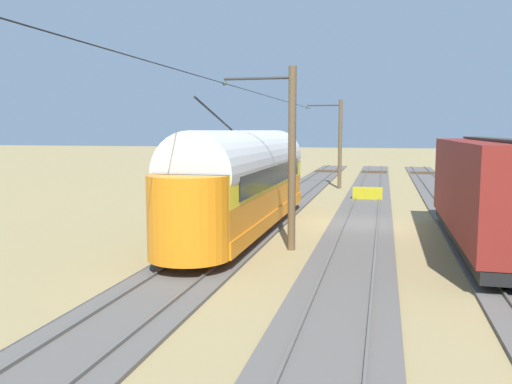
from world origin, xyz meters
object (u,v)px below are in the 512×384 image
at_px(vintage_streetcar, 246,179).
at_px(catenary_pole_mid_near, 290,155).
at_px(track_end_bumper, 368,194).
at_px(catenary_pole_foreground, 339,142).
at_px(coach_adjacent, 493,191).

distance_m(vintage_streetcar, catenary_pole_mid_near, 4.06).
relative_size(vintage_streetcar, track_end_bumper, 8.93).
bearing_deg(catenary_pole_foreground, vintage_streetcar, 82.35).
distance_m(catenary_pole_mid_near, track_end_bumper, 15.13).
relative_size(coach_adjacent, track_end_bumper, 6.75).
bearing_deg(catenary_pole_foreground, track_end_bumper, 109.95).
height_order(catenary_pole_foreground, track_end_bumper, catenary_pole_foreground).
xyz_separation_m(catenary_pole_foreground, catenary_pole_mid_near, (0.00, 21.05, 0.00)).
distance_m(vintage_streetcar, catenary_pole_foreground, 18.21).
height_order(coach_adjacent, catenary_pole_mid_near, catenary_pole_mid_near).
height_order(vintage_streetcar, catenary_pole_mid_near, catenary_pole_mid_near).
bearing_deg(catenary_pole_foreground, catenary_pole_mid_near, 90.00).
xyz_separation_m(coach_adjacent, track_end_bumper, (4.75, -13.04, -1.76)).
bearing_deg(track_end_bumper, catenary_pole_foreground, -70.05).
bearing_deg(vintage_streetcar, coach_adjacent, 171.36).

